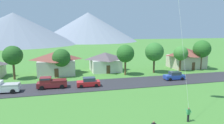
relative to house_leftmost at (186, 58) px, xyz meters
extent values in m
cube|color=#2D2D33|center=(-25.17, -11.39, -2.74)|extent=(160.00, 7.81, 0.08)
cone|color=slate|center=(-64.82, 106.26, 8.27)|extent=(86.81, 86.81, 22.09)
cone|color=gray|center=(-8.64, 136.13, 10.07)|extent=(88.67, 88.67, 25.70)
cube|color=beige|center=(0.00, 0.00, -1.05)|extent=(8.63, 6.63, 3.46)
pyramid|color=brown|center=(0.00, 0.00, 1.63)|extent=(9.32, 7.16, 1.90)
cube|color=brown|center=(0.00, -3.33, -1.78)|extent=(0.90, 0.06, 2.00)
cube|color=silver|center=(-22.62, 1.24, -1.25)|extent=(7.13, 6.89, 3.06)
pyramid|color=#564C51|center=(-22.62, 1.24, 1.13)|extent=(7.70, 7.44, 1.69)
cube|color=brown|center=(-22.62, -2.23, -1.78)|extent=(0.90, 0.06, 2.00)
cube|color=beige|center=(-34.55, 0.62, -1.04)|extent=(8.17, 7.50, 3.48)
pyramid|color=brown|center=(-34.55, 0.62, 1.66)|extent=(8.83, 8.10, 1.92)
cube|color=brown|center=(-34.55, -3.15, -1.78)|extent=(0.90, 0.06, 2.00)
cylinder|color=brown|center=(2.29, -3.21, -0.90)|extent=(0.44, 0.44, 3.76)
sphere|color=#286623|center=(2.29, -3.21, 2.68)|extent=(4.53, 4.53, 4.53)
cylinder|color=brown|center=(-19.13, -4.53, -1.03)|extent=(0.44, 0.44, 3.50)
sphere|color=#286623|center=(-19.13, -4.53, 2.25)|extent=(4.08, 4.08, 4.08)
cylinder|color=brown|center=(-43.16, -2.75, -0.96)|extent=(0.44, 0.44, 3.63)
sphere|color=#23561E|center=(-43.16, -2.75, 2.36)|extent=(4.04, 4.04, 4.04)
cylinder|color=brown|center=(-33.39, -2.73, -1.38)|extent=(0.44, 0.44, 2.79)
sphere|color=#23561E|center=(-33.39, -2.73, 1.51)|extent=(4.00, 4.00, 4.00)
cylinder|color=#4C3823|center=(-11.58, -3.89, -1.05)|extent=(0.44, 0.44, 3.47)
sphere|color=#33752D|center=(-11.58, -3.89, 2.38)|extent=(4.50, 4.50, 4.50)
cylinder|color=brown|center=(-4.09, -3.50, -1.20)|extent=(0.44, 0.44, 3.16)
sphere|color=#3D7F33|center=(-4.09, -3.50, 1.74)|extent=(3.63, 3.63, 3.63)
cube|color=#2847A8|center=(-10.68, -11.54, -2.10)|extent=(4.27, 1.98, 0.80)
cube|color=#2D3847|center=(-10.53, -11.54, -1.36)|extent=(2.27, 1.68, 0.68)
cylinder|color=black|center=(-12.07, -12.40, -2.38)|extent=(0.65, 0.27, 0.64)
cylinder|color=black|center=(-11.99, -10.56, -2.38)|extent=(0.65, 0.27, 0.64)
cylinder|color=black|center=(-9.38, -12.51, -2.38)|extent=(0.65, 0.27, 0.64)
cylinder|color=black|center=(-9.30, -10.68, -2.38)|extent=(0.65, 0.27, 0.64)
cube|color=red|center=(-28.76, -12.14, -2.10)|extent=(4.26, 1.96, 0.80)
cube|color=#2D3847|center=(-28.61, -12.14, -1.36)|extent=(2.26, 1.66, 0.68)
cylinder|color=black|center=(-30.14, -13.00, -2.38)|extent=(0.65, 0.26, 0.64)
cylinder|color=black|center=(-30.08, -11.17, -2.38)|extent=(0.65, 0.26, 0.64)
cylinder|color=black|center=(-27.45, -13.11, -2.38)|extent=(0.65, 0.26, 0.64)
cylinder|color=black|center=(-27.38, -11.27, -2.38)|extent=(0.65, 0.26, 0.64)
cube|color=maroon|center=(-35.15, -11.43, -2.02)|extent=(5.25, 2.13, 0.84)
cube|color=maroon|center=(-36.25, -11.41, -1.15)|extent=(1.94, 1.89, 0.90)
cube|color=#2D3847|center=(-36.25, -11.41, -0.88)|extent=(1.66, 1.92, 0.28)
cube|color=maroon|center=(-34.00, -11.46, -1.42)|extent=(2.75, 2.03, 0.36)
cylinder|color=black|center=(-36.88, -12.41, -2.32)|extent=(0.77, 0.30, 0.76)
cylinder|color=black|center=(-36.83, -10.37, -2.32)|extent=(0.77, 0.30, 0.76)
cylinder|color=black|center=(-33.48, -12.50, -2.32)|extent=(0.77, 0.30, 0.76)
cylinder|color=black|center=(-33.43, -10.46, -2.32)|extent=(0.77, 0.30, 0.76)
cube|color=white|center=(-42.95, -12.23, -2.02)|extent=(5.29, 2.25, 0.84)
cube|color=#B7B7B7|center=(-41.80, -12.29, -1.42)|extent=(2.79, 2.09, 0.36)
cylinder|color=black|center=(-41.30, -13.33, -2.32)|extent=(0.77, 0.32, 0.76)
cylinder|color=black|center=(-41.20, -11.30, -2.32)|extent=(0.77, 0.32, 0.76)
cylinder|color=black|center=(-19.57, -29.03, -2.34)|extent=(0.24, 0.24, 0.88)
cube|color=#388E51|center=(-19.57, -29.03, -1.61)|extent=(0.36, 0.22, 0.58)
sphere|color=brown|center=(-19.57, -29.03, -1.21)|extent=(0.21, 0.21, 0.21)
cylinder|color=#388E51|center=(-19.79, -28.97, -1.47)|extent=(0.18, 0.55, 0.37)
cylinder|color=#388E51|center=(-19.35, -28.97, -1.47)|extent=(0.18, 0.55, 0.37)
cylinder|color=silver|center=(-19.51, -26.63, 7.62)|extent=(0.14, 4.82, 17.71)
sphere|color=brown|center=(-24.93, -31.09, -1.21)|extent=(0.21, 0.21, 0.21)
camera|label=1|loc=(-33.36, -47.69, 7.67)|focal=32.00mm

